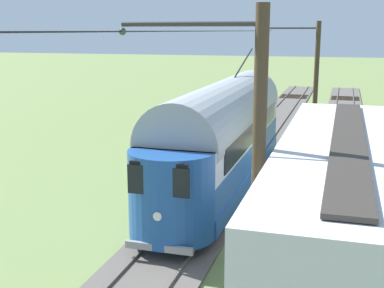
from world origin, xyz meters
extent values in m
plane|color=olive|center=(0.00, 0.00, 0.00)|extent=(220.00, 220.00, 0.00)
cube|color=#56514C|center=(-2.35, 0.00, 0.05)|extent=(2.80, 80.00, 0.10)
cube|color=#59544C|center=(-1.64, 0.00, 0.14)|extent=(0.07, 80.00, 0.08)
cube|color=#59544C|center=(-3.07, 0.00, 0.14)|extent=(0.07, 80.00, 0.08)
cube|color=#2D2316|center=(-2.35, -32.00, 0.11)|extent=(2.50, 0.24, 0.08)
cube|color=#2D2316|center=(-2.35, -31.35, 0.11)|extent=(2.50, 0.24, 0.08)
cube|color=#2D2316|center=(-2.35, -30.70, 0.11)|extent=(2.50, 0.24, 0.08)
cube|color=#2D2316|center=(-2.35, -30.05, 0.11)|extent=(2.50, 0.24, 0.08)
cube|color=#2D2316|center=(-2.35, -29.40, 0.11)|extent=(2.50, 0.24, 0.08)
cube|color=#56514C|center=(2.35, 0.00, 0.05)|extent=(2.80, 80.00, 0.10)
cube|color=#59544C|center=(3.07, 0.00, 0.14)|extent=(0.07, 80.00, 0.08)
cube|color=#59544C|center=(1.64, 0.00, 0.14)|extent=(0.07, 80.00, 0.08)
cube|color=#2D2316|center=(2.35, -32.00, 0.11)|extent=(2.50, 0.24, 0.08)
cube|color=#2D2316|center=(2.35, -31.35, 0.11)|extent=(2.50, 0.24, 0.08)
cube|color=#2D2316|center=(2.35, -30.70, 0.11)|extent=(2.50, 0.24, 0.08)
cube|color=#2D2316|center=(2.35, -30.05, 0.11)|extent=(2.50, 0.24, 0.08)
cube|color=#2D2316|center=(2.35, -29.40, 0.11)|extent=(2.50, 0.24, 0.08)
cube|color=#1E4C93|center=(2.35, -1.01, 0.71)|extent=(2.65, 13.02, 0.55)
cube|color=#1E4C93|center=(2.35, -1.01, 1.46)|extent=(2.55, 13.02, 0.95)
cube|color=silver|center=(2.35, -1.01, 2.46)|extent=(2.55, 13.02, 1.05)
cylinder|color=#999EA3|center=(2.35, -1.01, 2.98)|extent=(2.65, 12.76, 2.65)
cylinder|color=#1E4C93|center=(2.35, 5.45, 1.70)|extent=(2.55, 2.55, 2.55)
cylinder|color=#1E4C93|center=(2.35, -7.48, 1.70)|extent=(2.55, 2.55, 2.55)
cube|color=black|center=(2.35, 6.58, 2.72)|extent=(1.63, 0.08, 0.36)
cube|color=black|center=(2.35, 6.62, 2.41)|extent=(1.73, 0.06, 0.80)
cube|color=black|center=(3.65, -1.01, 2.46)|extent=(0.04, 10.94, 0.80)
cube|color=black|center=(1.06, -1.01, 2.46)|extent=(0.04, 10.94, 0.80)
cylinder|color=silver|center=(2.35, 6.71, 1.46)|extent=(0.24, 0.06, 0.24)
cube|color=gray|center=(2.35, 6.65, 0.53)|extent=(1.94, 0.12, 0.20)
cylinder|color=black|center=(2.35, -5.01, 4.84)|extent=(0.07, 4.11, 1.14)
cylinder|color=black|center=(3.07, 3.15, 0.56)|extent=(0.10, 0.76, 0.76)
cylinder|color=black|center=(1.64, 3.15, 0.56)|extent=(0.10, 0.76, 0.76)
cylinder|color=black|center=(3.07, -5.18, 0.56)|extent=(0.10, 0.76, 0.76)
cylinder|color=black|center=(1.64, -5.18, 0.56)|extent=(0.10, 0.76, 0.76)
cube|color=silver|center=(-2.35, 7.29, 2.33)|extent=(2.90, 11.48, 3.20)
cube|color=#332D28|center=(-2.35, 7.29, 3.99)|extent=(0.70, 10.33, 0.08)
cube|color=black|center=(-2.35, 7.29, 0.53)|extent=(2.70, 11.48, 0.36)
cube|color=black|center=(-0.87, 7.29, 2.07)|extent=(0.06, 2.20, 2.56)
cylinder|color=black|center=(-1.64, 3.27, 0.60)|extent=(0.10, 0.84, 0.84)
cylinder|color=black|center=(-3.07, 3.27, 0.60)|extent=(0.10, 0.84, 0.84)
cylinder|color=#423323|center=(-0.60, -11.88, 3.41)|extent=(0.28, 0.28, 6.82)
cylinder|color=#2D2D2D|center=(0.88, -11.88, 6.42)|extent=(2.96, 0.10, 0.10)
sphere|color=#334733|center=(2.35, -11.88, 6.27)|extent=(0.16, 0.16, 0.16)
cylinder|color=#423323|center=(-0.60, 8.63, 3.41)|extent=(0.28, 0.28, 6.82)
cylinder|color=#2D2D2D|center=(0.88, 8.63, 6.42)|extent=(2.96, 0.10, 0.10)
sphere|color=#334733|center=(2.35, 8.63, 6.27)|extent=(0.16, 0.16, 0.16)
cylinder|color=black|center=(2.35, 8.63, 6.27)|extent=(0.03, 45.02, 0.03)
cylinder|color=black|center=(0.88, -11.88, 6.42)|extent=(2.96, 0.02, 0.02)
cylinder|color=black|center=(-3.90, -9.52, 0.55)|extent=(0.08, 0.08, 1.10)
cylinder|color=red|center=(-3.90, -9.52, 1.22)|extent=(0.30, 0.30, 0.03)
cylinder|color=#262626|center=(-3.72, -9.52, 0.35)|extent=(0.33, 0.04, 0.54)
cube|color=#B2A519|center=(-2.35, -9.49, 0.40)|extent=(1.80, 0.60, 0.80)
camera|label=1|loc=(-2.20, 18.79, 6.29)|focal=47.93mm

